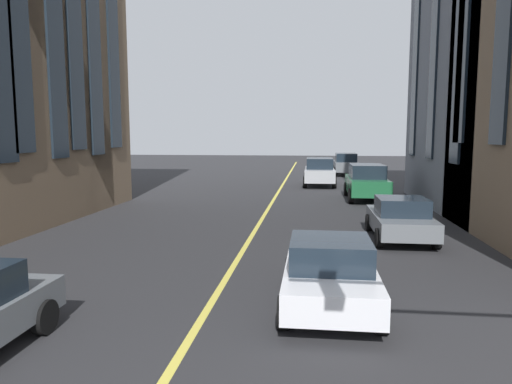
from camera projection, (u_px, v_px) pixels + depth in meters
name	position (u px, v px, depth m)	size (l,w,h in m)	color
lane_centre_line	(266.00, 212.00, 20.83)	(80.00, 0.16, 0.01)	#D8C64C
car_green_trailing	(367.00, 182.00, 24.79)	(4.70, 2.14, 1.88)	#1E6038
car_silver_mid	(319.00, 172.00, 31.68)	(4.70, 2.14, 1.88)	#B7BABF
car_grey_near	(400.00, 218.00, 15.28)	(3.90, 1.89, 1.40)	slate
car_grey_parked_b	(346.00, 164.00, 40.37)	(4.70, 2.14, 1.88)	slate
car_white_parked_a	(330.00, 272.00, 9.29)	(3.90, 1.89, 1.40)	silver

